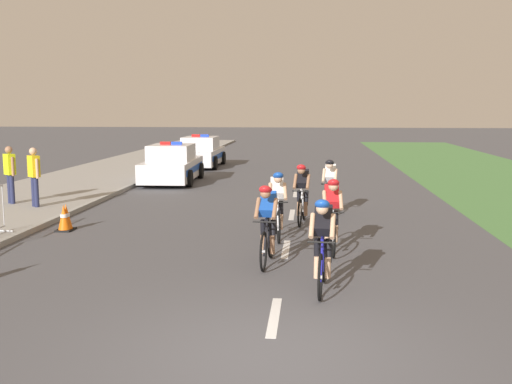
{
  "coord_description": "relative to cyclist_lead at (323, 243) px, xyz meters",
  "views": [
    {
      "loc": [
        0.47,
        -6.62,
        2.91
      ],
      "look_at": [
        -0.68,
        5.95,
        1.1
      ],
      "focal_mm": 41.58,
      "sensor_mm": 36.0,
      "label": 1
    }
  ],
  "objects": [
    {
      "name": "sidewalk_slab",
      "position": [
        -9.0,
        11.42,
        -0.73
      ],
      "size": [
        4.77,
        60.0,
        0.12
      ],
      "primitive_type": "cube",
      "color": "gray",
      "rests_on": "ground"
    },
    {
      "name": "traffic_cone_near",
      "position": [
        -5.98,
        4.21,
        -0.48
      ],
      "size": [
        0.36,
        0.36,
        0.64
      ],
      "color": "black",
      "rests_on": "ground"
    },
    {
      "name": "traffic_cone_far",
      "position": [
        -6.0,
        4.1,
        -0.48
      ],
      "size": [
        0.36,
        0.36,
        0.64
      ],
      "color": "black",
      "rests_on": "ground"
    },
    {
      "name": "cyclist_fifth",
      "position": [
        -0.4,
        5.52,
        0.0
      ],
      "size": [
        0.45,
        1.72,
        1.56
      ],
      "color": "black",
      "rests_on": "ground"
    },
    {
      "name": "cyclist_lead",
      "position": [
        0.0,
        0.0,
        0.0
      ],
      "size": [
        0.44,
        1.72,
        1.56
      ],
      "color": "black",
      "rests_on": "ground"
    },
    {
      "name": "spectator_closest",
      "position": [
        -8.9,
        7.19,
        0.3
      ],
      "size": [
        0.45,
        0.4,
        1.68
      ],
      "color": "#23284C",
      "rests_on": "sidewalk_slab"
    },
    {
      "name": "police_car_nearest",
      "position": [
        -5.56,
        13.38,
        -0.11
      ],
      "size": [
        2.11,
        4.45,
        1.59
      ],
      "color": "white",
      "rests_on": "ground"
    },
    {
      "name": "cyclist_third",
      "position": [
        0.24,
        2.6,
        0.0
      ],
      "size": [
        0.42,
        1.72,
        1.56
      ],
      "color": "black",
      "rests_on": "ground"
    },
    {
      "name": "kerb_edge",
      "position": [
        -6.69,
        11.42,
        -0.72
      ],
      "size": [
        0.16,
        60.0,
        0.13
      ],
      "primitive_type": "cube",
      "color": "#9E9E99",
      "rests_on": "ground"
    },
    {
      "name": "cyclist_fourth",
      "position": [
        -0.92,
        3.74,
        0.0
      ],
      "size": [
        0.46,
        1.72,
        1.56
      ],
      "color": "black",
      "rests_on": "ground"
    },
    {
      "name": "cyclist_second",
      "position": [
        -0.99,
        1.52,
        0.0
      ],
      "size": [
        0.44,
        1.72,
        1.56
      ],
      "color": "black",
      "rests_on": "ground"
    },
    {
      "name": "police_car_second",
      "position": [
        -5.56,
        19.55,
        -0.11
      ],
      "size": [
        2.01,
        4.4,
        1.59
      ],
      "color": "silver",
      "rests_on": "ground"
    },
    {
      "name": "cyclist_sixth",
      "position": [
        0.34,
        6.9,
        0.0
      ],
      "size": [
        0.45,
        1.72,
        1.56
      ],
      "color": "black",
      "rests_on": "ground"
    },
    {
      "name": "spectator_middle",
      "position": [
        -7.93,
        6.7,
        0.3
      ],
      "size": [
        0.44,
        0.4,
        1.68
      ],
      "color": "#23284C",
      "rests_on": "sidewalk_slab"
    },
    {
      "name": "ground_plane",
      "position": [
        -0.69,
        -2.58,
        -0.79
      ],
      "size": [
        160.0,
        160.0,
        0.0
      ],
      "primitive_type": "plane",
      "color": "#4C4C51"
    },
    {
      "name": "lane_markings_centre",
      "position": [
        -0.69,
        2.75,
        -0.78
      ],
      "size": [
        0.14,
        17.6,
        0.01
      ],
      "color": "white",
      "rests_on": "ground"
    }
  ]
}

